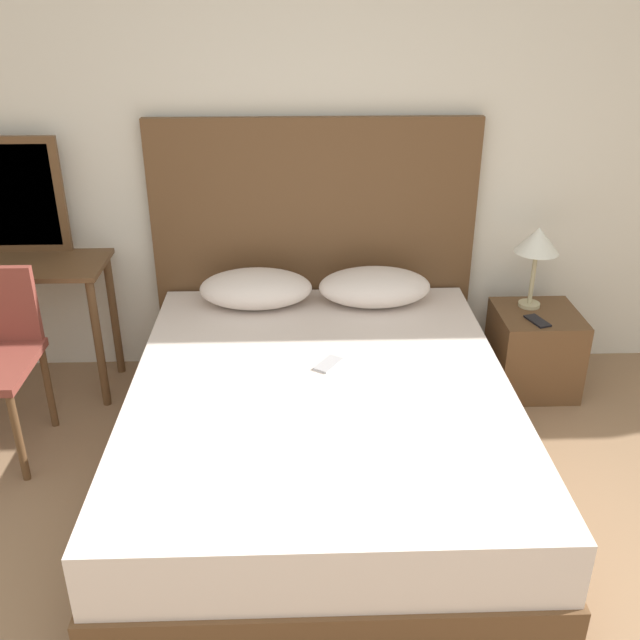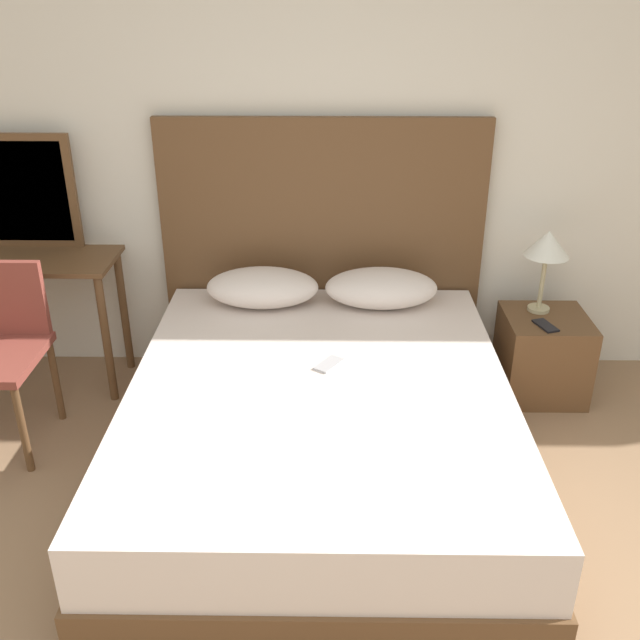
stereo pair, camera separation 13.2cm
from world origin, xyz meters
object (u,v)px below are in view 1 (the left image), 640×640
object	(u,v)px
phone_on_bed	(328,364)
table_lamp	(538,243)
bed	(321,430)
phone_on_nightstand	(537,321)
nightstand	(533,350)
vanity_desk	(11,288)

from	to	relation	value
phone_on_bed	table_lamp	size ratio (longest dim) A/B	0.37
bed	phone_on_bed	bearing A→B (deg)	75.49
phone_on_nightstand	bed	bearing A→B (deg)	-151.07
bed	table_lamp	xyz separation A→B (m)	(1.16, 0.83, 0.57)
phone_on_bed	nightstand	size ratio (longest dim) A/B	0.36
phone_on_bed	vanity_desk	distance (m)	1.76
nightstand	phone_on_nightstand	size ratio (longest dim) A/B	2.76
phone_on_nightstand	vanity_desk	bearing A→B (deg)	176.27
phone_on_bed	phone_on_nightstand	world-z (taller)	phone_on_bed
vanity_desk	phone_on_bed	bearing A→B (deg)	-22.12
table_lamp	phone_on_nightstand	bearing A→B (deg)	-94.05
table_lamp	vanity_desk	xyz separation A→B (m)	(-2.75, -0.02, -0.21)
phone_on_bed	nightstand	world-z (taller)	phone_on_bed
nightstand	table_lamp	bearing A→B (deg)	108.66
bed	phone_on_bed	size ratio (longest dim) A/B	12.62
phone_on_nightstand	vanity_desk	world-z (taller)	vanity_desk
table_lamp	phone_on_nightstand	size ratio (longest dim) A/B	2.72
bed	phone_on_bed	world-z (taller)	phone_on_bed
phone_on_bed	table_lamp	bearing A→B (deg)	31.12
bed	phone_on_nightstand	xyz separation A→B (m)	(1.15, 0.64, 0.22)
phone_on_bed	vanity_desk	bearing A→B (deg)	157.88
table_lamp	vanity_desk	world-z (taller)	table_lamp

